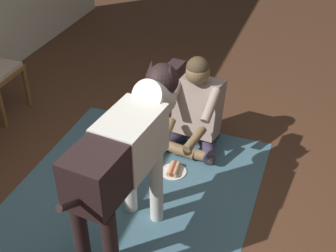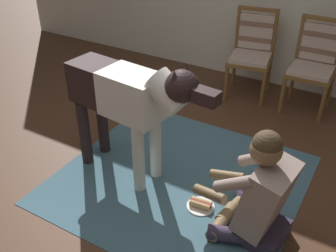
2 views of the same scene
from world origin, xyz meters
TOP-DOWN VIEW (x-y plane):
  - ground_plane at (0.00, 0.00)m, footprint 12.94×12.94m
  - area_rug at (0.17, 0.26)m, footprint 1.96×1.86m
  - person_sitting_on_floor at (0.92, -0.00)m, footprint 0.70×0.57m
  - large_dog at (-0.23, 0.12)m, footprint 1.49×0.39m
  - hot_dog_on_plate at (0.47, 0.05)m, footprint 0.22×0.22m

SIDE VIEW (x-z plane):
  - ground_plane at x=0.00m, z-range 0.00..0.00m
  - area_rug at x=0.17m, z-range 0.00..0.01m
  - hot_dog_on_plate at x=0.47m, z-range 0.00..0.06m
  - person_sitting_on_floor at x=0.92m, z-range -0.08..0.80m
  - large_dog at x=-0.23m, z-range 0.18..1.31m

